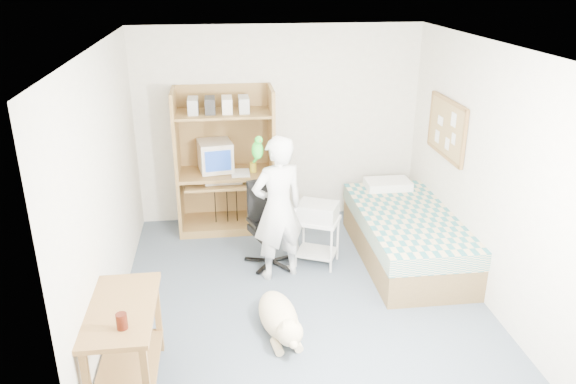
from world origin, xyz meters
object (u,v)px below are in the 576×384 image
object	(u,v)px
office_chair	(269,235)
printer_cart	(317,234)
person	(278,208)
computer_hutch	(225,166)
bed	(406,235)
side_desk	(125,336)
dog	(280,318)

from	to	relation	value
office_chair	printer_cart	distance (m)	0.53
person	computer_hutch	bearing A→B (deg)	-88.07
bed	side_desk	world-z (taller)	side_desk
side_desk	dog	world-z (taller)	side_desk
bed	office_chair	world-z (taller)	office_chair
bed	computer_hutch	bearing A→B (deg)	150.71
side_desk	office_chair	xyz separation A→B (m)	(1.30, 1.91, -0.15)
printer_cart	bed	bearing A→B (deg)	24.94
side_desk	dog	distance (m)	1.41
side_desk	office_chair	distance (m)	2.31
person	printer_cart	size ratio (longest dim) A/B	2.75
computer_hutch	person	distance (m)	1.42
computer_hutch	printer_cart	size ratio (longest dim) A/B	3.14
computer_hutch	bed	world-z (taller)	computer_hutch
side_desk	person	distance (m)	2.13
dog	printer_cart	world-z (taller)	printer_cart
office_chair	printer_cart	world-z (taller)	office_chair
computer_hutch	bed	xyz separation A→B (m)	(2.00, -1.12, -0.53)
office_chair	computer_hutch	bearing A→B (deg)	94.25
dog	bed	bearing A→B (deg)	29.65
computer_hutch	side_desk	size ratio (longest dim) A/B	1.80
bed	side_desk	size ratio (longest dim) A/B	2.02
printer_cart	person	bearing A→B (deg)	-130.90
side_desk	person	xyz separation A→B (m)	(1.36, 1.61, 0.30)
dog	person	bearing A→B (deg)	75.62
person	office_chair	bearing A→B (deg)	-96.59
office_chair	dog	world-z (taller)	office_chair
bed	dog	bearing A→B (deg)	-141.60
bed	dog	distance (m)	2.03
bed	printer_cart	size ratio (longest dim) A/B	3.53
office_chair	person	world-z (taller)	person
bed	printer_cart	xyz separation A→B (m)	(-1.03, -0.00, 0.08)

